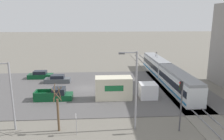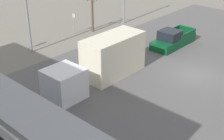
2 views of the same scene
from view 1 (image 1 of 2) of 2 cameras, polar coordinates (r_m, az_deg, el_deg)
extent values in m
plane|color=slate|center=(37.68, -6.85, -4.91)|extent=(320.00, 320.00, 0.00)
cube|color=#565454|center=(37.67, -6.85, -4.85)|extent=(23.03, 41.37, 0.08)
cube|color=gray|center=(39.72, 15.31, -4.28)|extent=(69.79, 4.40, 0.08)
cube|color=gray|center=(39.46, 14.33, -4.16)|extent=(68.40, 0.10, 0.14)
cube|color=gray|center=(39.93, 16.30, -4.09)|extent=(68.40, 0.10, 0.14)
cube|color=white|center=(49.39, 11.40, 1.18)|extent=(13.55, 2.69, 2.92)
cube|color=black|center=(49.32, 11.41, 1.57)|extent=(13.14, 2.72, 0.97)
cube|color=#1970AD|center=(49.59, 11.35, 0.16)|extent=(13.41, 2.73, 0.28)
cube|color=gray|center=(49.07, 11.49, 3.08)|extent=(13.55, 2.48, 0.42)
cube|color=white|center=(36.58, 16.97, -3.45)|extent=(13.55, 2.69, 2.92)
cube|color=black|center=(36.48, 17.00, -2.93)|extent=(13.14, 2.72, 0.97)
cube|color=#1970AD|center=(36.84, 16.87, -4.80)|extent=(13.41, 2.73, 0.28)
cube|color=gray|center=(36.14, 17.15, -0.92)|extent=(13.55, 2.48, 0.42)
cylinder|color=#2D2D33|center=(49.37, 11.39, 4.04)|extent=(0.66, 0.07, 1.15)
cylinder|color=#2D2D33|center=(48.52, 11.66, 3.87)|extent=(0.66, 0.07, 1.15)
cube|color=#2D2D33|center=(48.86, 11.56, 4.59)|extent=(1.10, 0.08, 0.06)
cube|color=silver|center=(33.20, 9.39, -5.35)|extent=(2.42, 2.51, 2.26)
cube|color=beige|center=(32.27, 0.40, -4.72)|extent=(2.42, 5.34, 3.32)
cube|color=#196B38|center=(31.01, 0.56, -4.84)|extent=(0.02, 2.67, 0.83)
cube|color=#0C4723|center=(33.49, -14.95, -6.75)|extent=(2.05, 5.46, 0.85)
cube|color=black|center=(33.06, -13.74, -5.32)|extent=(1.88, 1.86, 0.92)
cube|color=#0C4723|center=(32.65, -17.32, -6.19)|extent=(0.12, 2.73, 0.49)
cube|color=#0C4723|center=(34.38, -16.60, -5.14)|extent=(0.12, 2.73, 0.49)
cube|color=#0C4723|center=(33.88, -19.39, -5.63)|extent=(1.88, 0.22, 0.49)
cube|color=red|center=(33.32, -19.83, -6.75)|extent=(0.14, 0.04, 0.18)
cube|color=#0C4723|center=(45.72, -18.21, -1.54)|extent=(1.86, 4.75, 0.88)
cube|color=black|center=(45.54, -18.28, -0.61)|extent=(1.60, 2.47, 0.64)
cube|color=#4C5156|center=(41.87, -13.99, -2.64)|extent=(1.86, 4.68, 0.82)
cube|color=black|center=(41.68, -14.05, -1.70)|extent=(1.60, 2.43, 0.60)
cylinder|color=#47474C|center=(24.14, 17.58, -9.15)|extent=(0.16, 0.16, 5.56)
cube|color=black|center=(23.31, 17.57, -3.93)|extent=(0.28, 0.22, 0.95)
sphere|color=red|center=(23.18, 17.34, -3.19)|extent=(0.18, 0.18, 0.18)
sphere|color=#3C2C06|center=(23.27, 17.29, -3.94)|extent=(0.18, 0.18, 0.18)
sphere|color=black|center=(23.36, 17.23, -4.69)|extent=(0.18, 0.18, 0.18)
cylinder|color=brown|center=(24.18, -13.88, -11.38)|extent=(0.24, 0.24, 3.62)
cylinder|color=brown|center=(23.06, -14.32, -6.25)|extent=(0.09, 1.01, 1.39)
cylinder|color=brown|center=(23.21, -13.62, -5.75)|extent=(1.22, 0.09, 1.68)
cylinder|color=brown|center=(23.53, -14.10, -5.84)|extent=(0.09, 1.01, 1.39)
cylinder|color=brown|center=(23.30, -14.83, -5.74)|extent=(1.22, 0.09, 1.68)
cylinder|color=gray|center=(25.27, -24.65, -6.47)|extent=(0.20, 0.20, 7.45)
cylinder|color=gray|center=(24.67, -27.19, 1.50)|extent=(0.12, 1.60, 0.12)
cylinder|color=gray|center=(23.07, 6.28, -5.68)|extent=(0.20, 0.20, 8.55)
cylinder|color=gray|center=(21.94, 4.49, 4.57)|extent=(0.12, 1.60, 0.12)
cube|color=#515156|center=(21.86, 2.53, 4.40)|extent=(0.36, 0.60, 0.18)
cylinder|color=gray|center=(23.34, -9.26, -13.85)|extent=(0.06, 0.06, 2.33)
cube|color=white|center=(22.93, -9.43, -11.75)|extent=(0.32, 0.02, 0.44)
cube|color=red|center=(22.93, -9.46, -11.75)|extent=(0.31, 0.01, 0.10)
camera|label=2|loc=(49.96, 19.65, 12.70)|focal=50.00mm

